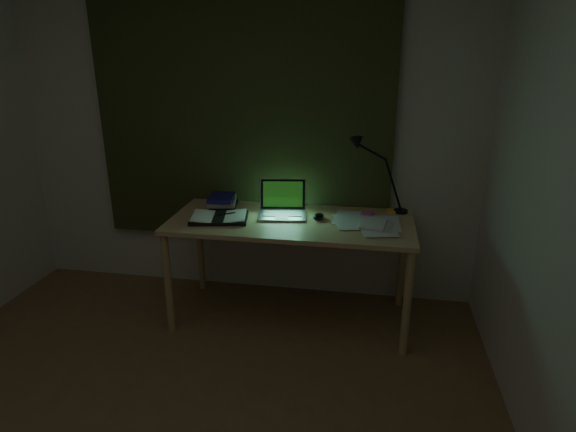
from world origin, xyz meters
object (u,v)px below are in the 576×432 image
object	(u,v)px
open_textbook	(219,217)
desk_lamp	(403,176)
book_stack	(223,201)
loose_papers	(365,223)
desk	(291,270)
laptop	(282,201)

from	to	relation	value
open_textbook	desk_lamp	world-z (taller)	desk_lamp
book_stack	loose_papers	bearing A→B (deg)	-10.05
desk	book_stack	xyz separation A→B (m)	(-0.53, 0.18, 0.42)
open_textbook	laptop	bearing A→B (deg)	6.33
loose_papers	laptop	bearing A→B (deg)	174.64
open_textbook	desk_lamp	distance (m)	1.30
desk_lamp	book_stack	bearing A→B (deg)	-162.80
desk	laptop	distance (m)	0.50
desk	laptop	xyz separation A→B (m)	(-0.07, 0.05, 0.49)
book_stack	desk_lamp	bearing A→B (deg)	4.67
desk	desk_lamp	bearing A→B (deg)	21.25
desk	loose_papers	world-z (taller)	loose_papers
desk	loose_papers	distance (m)	0.63
book_stack	desk	bearing A→B (deg)	-18.96
desk	book_stack	bearing A→B (deg)	161.04
laptop	loose_papers	xyz separation A→B (m)	(0.57, -0.05, -0.11)
book_stack	desk_lamp	xyz separation A→B (m)	(1.27, 0.10, 0.22)
desk	desk_lamp	distance (m)	1.02
book_stack	loose_papers	world-z (taller)	book_stack
book_stack	laptop	bearing A→B (deg)	-15.61
open_textbook	desk_lamp	size ratio (longest dim) A/B	0.72
desk	loose_papers	size ratio (longest dim) A/B	4.35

